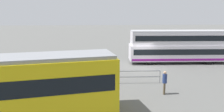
{
  "coord_description": "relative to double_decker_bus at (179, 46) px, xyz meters",
  "views": [
    {
      "loc": [
        4.95,
        23.1,
        5.8
      ],
      "look_at": [
        3.52,
        3.0,
        1.92
      ],
      "focal_mm": 36.88,
      "sensor_mm": 36.0,
      "label": 1
    }
  ],
  "objects": [
    {
      "name": "info_sign",
      "position": [
        13.84,
        7.29,
        -0.38
      ],
      "size": [
        1.17,
        0.22,
        2.22
      ],
      "color": "slate",
      "rests_on": "ground"
    },
    {
      "name": "pedestrian_near_railing",
      "position": [
        10.02,
        7.31,
        -0.9
      ],
      "size": [
        0.37,
        0.37,
        1.76
      ],
      "color": "black",
      "rests_on": "ground"
    },
    {
      "name": "pedestrian_railing",
      "position": [
        9.22,
        7.33,
        -1.17
      ],
      "size": [
        9.94,
        0.34,
        1.08
      ],
      "color": "gray",
      "rests_on": "ground"
    },
    {
      "name": "ground_plane",
      "position": [
        4.58,
        2.3,
        -1.92
      ],
      "size": [
        160.0,
        160.0,
        0.0
      ],
      "primitive_type": "plane",
      "color": "#60605D"
    },
    {
      "name": "double_decker_bus",
      "position": [
        0.0,
        0.0,
        0.0
      ],
      "size": [
        11.46,
        2.93,
        3.73
      ],
      "color": "silver",
      "rests_on": "ground"
    },
    {
      "name": "pedestrian_crossing",
      "position": [
        4.68,
        10.03,
        -0.94
      ],
      "size": [
        0.39,
        0.39,
        1.69
      ],
      "color": "#4C3F2D",
      "rests_on": "ground"
    }
  ]
}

